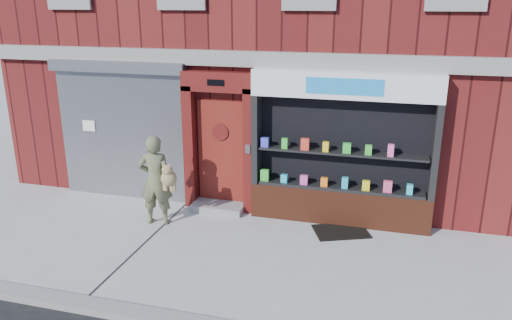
% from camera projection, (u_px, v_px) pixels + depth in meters
% --- Properties ---
extents(ground, '(80.00, 80.00, 0.00)m').
position_uv_depth(ground, '(226.00, 252.00, 8.77)').
color(ground, '#9E9E99').
rests_on(ground, ground).
extents(building, '(12.00, 8.16, 8.00)m').
position_uv_depth(building, '(297.00, 10.00, 13.07)').
color(building, '#4F1212').
rests_on(building, ground).
extents(shutter_bay, '(3.10, 0.30, 3.04)m').
position_uv_depth(shutter_bay, '(122.00, 122.00, 10.78)').
color(shutter_bay, gray).
rests_on(shutter_bay, ground).
extents(red_door_bay, '(1.52, 0.58, 2.90)m').
position_uv_depth(red_door_bay, '(220.00, 142.00, 10.23)').
color(red_door_bay, '#4C0F0D').
rests_on(red_door_bay, ground).
extents(pharmacy_bay, '(3.50, 0.41, 3.00)m').
position_uv_depth(pharmacy_bay, '(341.00, 156.00, 9.58)').
color(pharmacy_bay, '#5F2916').
rests_on(pharmacy_bay, ground).
extents(woman, '(0.85, 0.54, 1.80)m').
position_uv_depth(woman, '(156.00, 180.00, 9.66)').
color(woman, '#5D6240').
rests_on(woman, ground).
extents(doormat, '(1.19, 1.03, 0.02)m').
position_uv_depth(doormat, '(341.00, 231.00, 9.54)').
color(doormat, black).
rests_on(doormat, ground).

